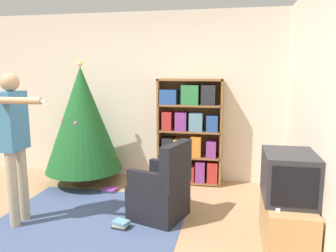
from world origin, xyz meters
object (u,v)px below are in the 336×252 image
at_px(television, 289,176).
at_px(christmas_tree, 82,119).
at_px(standing_person, 15,136).
at_px(armchair, 162,192).
at_px(bookshelf, 190,134).

height_order(television, christmas_tree, christmas_tree).
relative_size(christmas_tree, standing_person, 1.09).
xyz_separation_m(christmas_tree, standing_person, (-0.13, -1.38, 0.01)).
bearing_deg(armchair, standing_person, -56.85).
bearing_deg(armchair, christmas_tree, -106.25).
bearing_deg(christmas_tree, standing_person, -95.32).
relative_size(television, armchair, 0.66).
bearing_deg(television, christmas_tree, 153.38).
xyz_separation_m(bookshelf, christmas_tree, (-1.57, -0.34, 0.22)).
relative_size(bookshelf, television, 2.63).
relative_size(christmas_tree, armchair, 2.00).
xyz_separation_m(television, standing_person, (-2.86, -0.01, 0.27)).
bearing_deg(christmas_tree, armchair, -33.84).
relative_size(television, standing_person, 0.36).
bearing_deg(standing_person, christmas_tree, 174.42).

